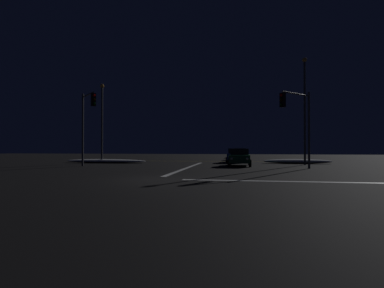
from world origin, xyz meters
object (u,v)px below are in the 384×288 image
Objects in this scene: sedan_orange at (239,152)px; streetlamp_right_near at (305,104)px; traffic_signal_ne at (298,115)px; streetlamp_left_near at (102,117)px; sedan_red at (240,154)px; sedan_blue at (236,155)px; traffic_signal_nw at (87,116)px; sedan_green at (240,157)px; sedan_gray at (240,153)px.

streetlamp_right_near is at bearing -74.33° from sedan_orange.
sedan_orange is 0.42× the size of streetlamp_right_near.
traffic_signal_ne is 20.13m from streetlamp_left_near.
streetlamp_left_near is (-14.57, -10.21, 4.14)m from sedan_red.
traffic_signal_ne is (4.57, -16.41, 3.35)m from sedan_red.
traffic_signal_ne is 0.59× the size of streetlamp_right_near.
sedan_orange is at bearing 89.44° from sedan_blue.
traffic_signal_ne is at bearing -63.64° from sedan_blue.
sedan_red is 13.02m from streetlamp_right_near.
sedan_green is at bearing 15.39° from traffic_signal_nw.
sedan_red is 12.88m from sedan_orange.
sedan_red is 6.64m from sedan_gray.
sedan_green is 12.71m from sedan_red.
sedan_orange is at bearing 58.13° from streetlamp_left_near.
sedan_green is 1.00× the size of sedan_gray.
sedan_green is at bearing -157.97° from streetlamp_right_near.
sedan_green is at bearing -89.33° from sedan_orange.
sedan_blue is 6.40m from sedan_red.
traffic_signal_nw is 6.32m from streetlamp_left_near.
streetlamp_left_near reaches higher than traffic_signal_ne.
sedan_orange is (-0.12, 6.24, 0.00)m from sedan_gray.
traffic_signal_ne is (4.97, -10.02, 3.35)m from sedan_blue.
sedan_orange is (0.19, 19.27, 0.00)m from sedan_blue.
sedan_blue and sedan_red have the same top height.
traffic_signal_nw reaches higher than sedan_gray.
sedan_red is at bearing -89.22° from sedan_gray.
streetlamp_right_near reaches higher than sedan_blue.
streetlamp_right_near reaches higher than traffic_signal_nw.
sedan_red is at bearing 121.53° from streetlamp_right_near.
streetlamp_left_near is at bearing 170.32° from sedan_green.
traffic_signal_nw is at bearing -162.42° from streetlamp_right_near.
sedan_blue is 1.00× the size of sedan_red.
streetlamp_right_near reaches higher than sedan_green.
traffic_signal_ne reaches higher than sedan_gray.
sedan_blue is at bearing 150.16° from streetlamp_right_near.
sedan_blue is 9.21m from streetlamp_right_near.
traffic_signal_ne reaches higher than sedan_orange.
sedan_green and sedan_orange have the same top height.
traffic_signal_nw is (-17.54, 0.10, 0.27)m from traffic_signal_ne.
traffic_signal_ne is 0.71× the size of streetlamp_left_near.
streetlamp_right_near is (6.27, -10.21, 5.08)m from sedan_red.
sedan_red is at bearing -89.06° from sedan_orange.
streetlamp_right_near is (1.70, 6.20, 1.73)m from traffic_signal_ne.
sedan_blue is 13.03m from sedan_gray.
traffic_signal_nw reaches higher than traffic_signal_ne.
traffic_signal_ne reaches higher than sedan_green.
sedan_orange is 27.50m from streetlamp_left_near.
sedan_blue is at bearing 15.10° from streetlamp_left_near.
sedan_red is at bearing 86.43° from sedan_blue.
traffic_signal_nw is 0.76× the size of streetlamp_left_near.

